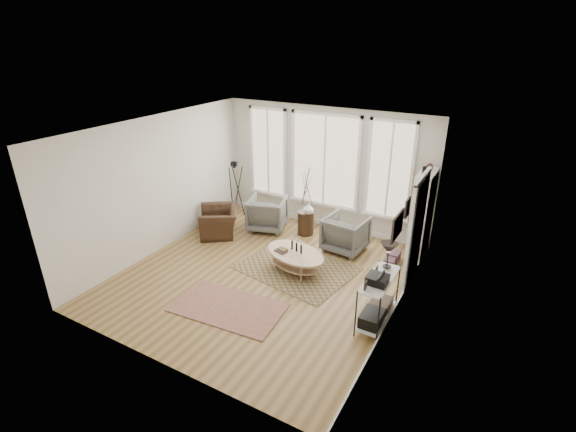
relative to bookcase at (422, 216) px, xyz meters
The scene contains 17 objects.
room 3.30m from the bookcase, 137.70° to the right, with size 5.50×5.54×2.90m.
bay_window 2.57m from the bookcase, 168.63° to the left, with size 4.14×0.12×2.24m.
door 1.10m from the bookcase, 82.91° to the right, with size 0.09×1.06×2.22m.
bookcase is the anchor object (origin of this frame).
low_shelf 2.56m from the bookcase, 91.28° to the right, with size 0.38×1.08×1.30m.
wall_art 2.66m from the bookcase, 86.75° to the right, with size 0.04×0.88×0.44m.
rug_main 2.79m from the bookcase, 140.15° to the right, with size 2.18×1.64×0.01m, color brown.
rug_runner 4.31m from the bookcase, 125.28° to the right, with size 1.92×1.07×0.01m, color maroon.
coffee_table 2.74m from the bookcase, 138.42° to the right, with size 1.51×1.19×0.61m.
armchair_left 3.58m from the bookcase, behind, with size 0.86×0.88×0.80m, color #605F5C.
armchair_right 1.62m from the bookcase, 162.84° to the right, with size 0.84×0.86×0.79m, color #605F5C.
side_table 2.59m from the bookcase, behind, with size 0.38×0.38×1.61m.
vase 2.50m from the bookcase, behind, with size 0.24×0.24×0.25m, color silver.
accent_chair 4.56m from the bookcase, 165.12° to the right, with size 0.86×0.98×0.64m, color #352013.
tripod_camera 4.66m from the bookcase, behind, with size 0.51×0.51×1.45m.
book_stack_near 1.01m from the bookcase, 135.12° to the right, with size 0.24×0.31×0.20m, color brown.
book_stack_far 1.16m from the bookcase, 120.63° to the right, with size 0.20×0.26×0.16m, color brown.
Camera 1 is at (3.86, -5.93, 4.42)m, focal length 26.00 mm.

